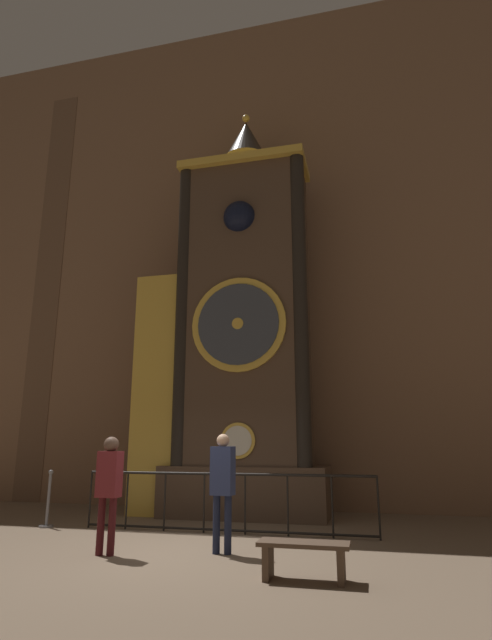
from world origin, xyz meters
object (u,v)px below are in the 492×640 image
clock_tower (233,331)px  visitor_near (109,482)px  visitor_far (223,481)px  visitor_bench (304,554)px  stanchion_post (48,508)px

clock_tower → visitor_near: bearing=-100.0°
clock_tower → visitor_far: 5.04m
visitor_near → visitor_far: 1.72m
visitor_near → visitor_far: (1.64, 0.51, 0.01)m
visitor_bench → stanchion_post: bearing=153.6°
visitor_bench → clock_tower: bearing=114.6°
clock_tower → visitor_bench: size_ratio=9.30×
visitor_near → stanchion_post: size_ratio=1.57×
visitor_bench → visitor_far: bearing=139.4°
visitor_far → stanchion_post: bearing=166.1°
clock_tower → visitor_far: size_ratio=5.91×
visitor_far → stanchion_post: (-4.04, 1.51, -0.69)m
visitor_near → clock_tower: bearing=82.1°
stanchion_post → visitor_bench: (5.43, -2.69, -0.05)m
visitor_far → clock_tower: bearing=109.8°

